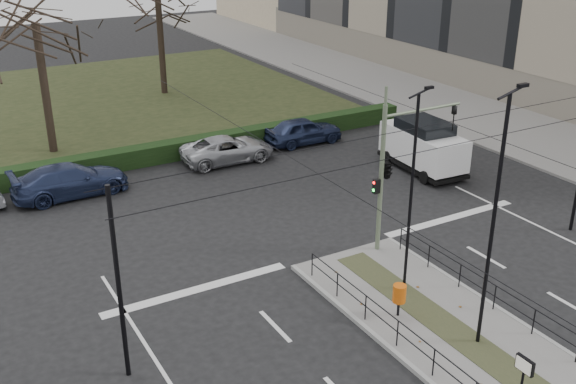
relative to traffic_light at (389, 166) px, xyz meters
name	(u,v)px	position (x,y,z in m)	size (l,w,h in m)	color
ground	(427,316)	(-1.64, -4.50, -3.56)	(140.00, 140.00, 0.00)	black
median_island	(482,354)	(-1.64, -7.00, -3.49)	(4.40, 15.00, 0.14)	slate
sidewalk_east	(417,96)	(16.36, 17.50, -3.49)	(8.00, 90.00, 0.14)	slate
park	(43,109)	(-7.64, 27.50, -3.51)	(38.00, 26.00, 0.10)	#252D16
hedge	(96,164)	(-7.64, 14.10, -3.06)	(38.00, 1.00, 1.00)	black
median_railing	(487,330)	(-1.64, -7.10, -2.58)	(4.14, 13.24, 0.92)	black
catenary	(403,205)	(-1.64, -2.88, -0.14)	(20.00, 34.00, 6.00)	black
traffic_light	(389,166)	(0.00, 0.00, 0.00)	(3.99, 2.29, 5.87)	#66755A
litter_bin	(399,294)	(-2.60, -4.14, -2.61)	(0.44, 0.44, 1.13)	black
info_panel	(523,373)	(-3.14, -9.71, -1.78)	(0.12, 0.54, 2.09)	black
streetlamp_median_near	(494,222)	(-1.35, -6.54, 0.71)	(0.68, 0.14, 8.12)	black
streetlamp_median_far	(412,193)	(-1.35, -2.93, 0.28)	(0.61, 0.12, 7.26)	black
parked_car_third	(70,180)	(-9.46, 11.76, -2.78)	(2.18, 5.35, 1.55)	#212C4F
parked_car_fourth	(228,149)	(-1.06, 12.29, -2.86)	(2.30, 4.99, 1.39)	#AAACB2
white_van	(423,145)	(7.12, 6.14, -2.19)	(2.55, 5.18, 2.64)	white
bare_tree_near	(37,33)	(-8.87, 18.38, 3.01)	(7.12, 7.12, 9.27)	black
parked_car_fifth	(303,131)	(3.99, 12.82, -2.79)	(1.81, 4.50, 1.53)	#212C4F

